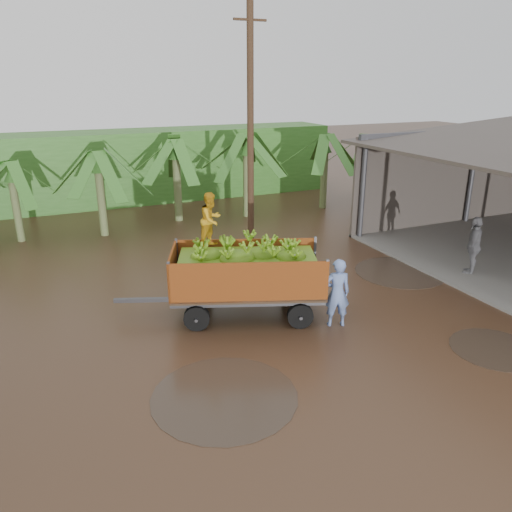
% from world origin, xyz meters
% --- Properties ---
extents(ground, '(100.00, 100.00, 0.00)m').
position_xyz_m(ground, '(0.00, 0.00, 0.00)').
color(ground, black).
rests_on(ground, ground).
extents(hedge_north, '(22.00, 3.00, 3.60)m').
position_xyz_m(hedge_north, '(-2.00, 16.00, 1.80)').
color(hedge_north, '#2D661E').
rests_on(hedge_north, ground).
extents(banana_trailer, '(5.59, 3.25, 3.33)m').
position_xyz_m(banana_trailer, '(-1.58, 1.12, 1.23)').
color(banana_trailer, '#B25219').
rests_on(banana_trailer, ground).
extents(man_blue, '(0.78, 0.63, 1.84)m').
position_xyz_m(man_blue, '(0.30, -0.41, 0.92)').
color(man_blue, '#6983C0').
rests_on(man_blue, ground).
extents(man_grey, '(1.21, 1.07, 1.96)m').
position_xyz_m(man_grey, '(6.33, 0.89, 0.98)').
color(man_grey, slate).
rests_on(man_grey, ground).
extents(utility_pole, '(1.20, 0.24, 8.61)m').
position_xyz_m(utility_pole, '(0.89, 6.61, 4.36)').
color(utility_pole, '#47301E').
rests_on(utility_pole, ground).
extents(banana_plants, '(24.86, 20.63, 4.37)m').
position_xyz_m(banana_plants, '(-5.55, 5.93, 1.86)').
color(banana_plants, '#2D661E').
rests_on(banana_plants, ground).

